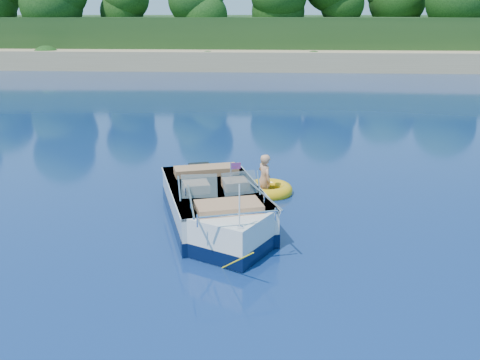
% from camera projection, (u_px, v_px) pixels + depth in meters
% --- Properties ---
extents(ground, '(160.00, 160.00, 0.00)m').
position_uv_depth(ground, '(370.00, 311.00, 8.18)').
color(ground, '#0A1C4B').
rests_on(ground, ground).
extents(shoreline, '(170.00, 59.00, 6.00)m').
position_uv_depth(shoreline, '(289.00, 40.00, 68.60)').
color(shoreline, tan).
rests_on(shoreline, ground).
extents(motorboat, '(2.89, 5.18, 1.78)m').
position_uv_depth(motorboat, '(217.00, 211.00, 11.37)').
color(motorboat, white).
rests_on(motorboat, ground).
extents(tow_tube, '(1.35, 1.35, 0.33)m').
position_uv_depth(tow_tube, '(268.00, 190.00, 13.51)').
color(tow_tube, '#F5B10F').
rests_on(tow_tube, ground).
extents(boy, '(0.67, 0.80, 1.45)m').
position_uv_depth(boy, '(264.00, 194.00, 13.50)').
color(boy, tan).
rests_on(boy, ground).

